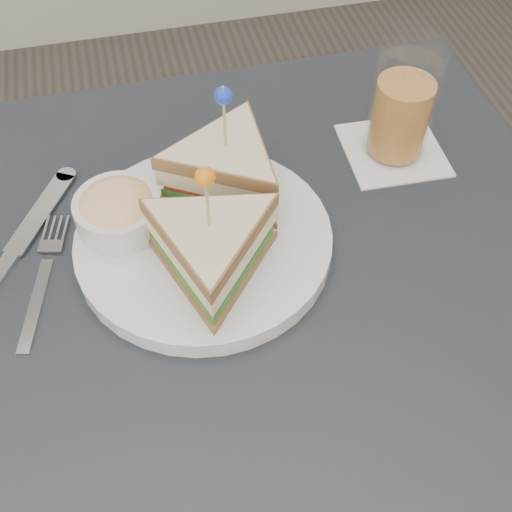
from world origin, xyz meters
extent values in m
cube|color=black|center=(0.00, 0.00, 0.73)|extent=(0.80, 0.80, 0.03)
cylinder|color=black|center=(-0.35, 0.35, 0.36)|extent=(0.04, 0.04, 0.72)
cylinder|color=black|center=(0.35, 0.35, 0.36)|extent=(0.04, 0.04, 0.72)
cylinder|color=silver|center=(-0.03, 0.08, 0.76)|extent=(0.37, 0.37, 0.02)
cylinder|color=silver|center=(-0.03, 0.08, 0.77)|extent=(0.37, 0.37, 0.01)
cylinder|color=tan|center=(-0.03, 0.02, 0.87)|extent=(0.00, 0.00, 0.09)
sphere|color=orange|center=(-0.03, 0.02, 0.91)|extent=(0.02, 0.02, 0.02)
cylinder|color=tan|center=(0.01, 0.13, 0.87)|extent=(0.00, 0.00, 0.09)
sphere|color=#162EAA|center=(0.01, 0.13, 0.91)|extent=(0.02, 0.02, 0.02)
cylinder|color=silver|center=(-0.12, 0.11, 0.79)|extent=(0.12, 0.12, 0.04)
ellipsoid|color=#E0B772|center=(-0.12, 0.11, 0.80)|extent=(0.11, 0.11, 0.04)
cube|color=silver|center=(-0.22, 0.04, 0.75)|extent=(0.04, 0.12, 0.00)
cube|color=silver|center=(-0.20, 0.11, 0.75)|extent=(0.03, 0.02, 0.00)
cube|color=silver|center=(-0.21, 0.17, 0.75)|extent=(0.09, 0.13, 0.00)
cylinder|color=silver|center=(-0.18, 0.23, 0.75)|extent=(0.03, 0.03, 0.00)
cube|color=silver|center=(0.23, 0.18, 0.75)|extent=(0.13, 0.13, 0.00)
cylinder|color=#B77633|center=(0.23, 0.18, 0.81)|extent=(0.07, 0.07, 0.10)
cylinder|color=white|center=(0.23, 0.18, 0.83)|extent=(0.08, 0.08, 0.15)
cube|color=white|center=(0.24, 0.18, 0.85)|extent=(0.02, 0.02, 0.02)
cube|color=white|center=(0.22, 0.17, 0.85)|extent=(0.02, 0.02, 0.02)
camera|label=1|loc=(-0.09, -0.39, 1.31)|focal=45.00mm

